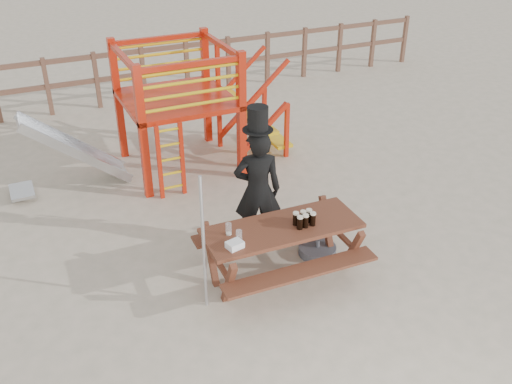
{
  "coord_description": "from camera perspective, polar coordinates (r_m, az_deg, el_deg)",
  "views": [
    {
      "loc": [
        -2.35,
        -4.94,
        4.43
      ],
      "look_at": [
        0.32,
        0.8,
        0.87
      ],
      "focal_mm": 40.0,
      "sensor_mm": 36.0,
      "label": 1
    }
  ],
  "objects": [
    {
      "name": "ground",
      "position": [
        7.04,
        0.42,
        -9.63
      ],
      "size": [
        60.0,
        60.0,
        0.0
      ],
      "primitive_type": "plane",
      "color": "#C3AF98",
      "rests_on": "ground"
    },
    {
      "name": "back_fence",
      "position": [
        12.72,
        -13.48,
        11.69
      ],
      "size": [
        15.09,
        0.09,
        1.2
      ],
      "color": "brown",
      "rests_on": "ground"
    },
    {
      "name": "playground_fort",
      "position": [
        9.49,
        -8.25,
        8.33
      ],
      "size": [
        4.71,
        1.84,
        2.1
      ],
      "color": "#B8200C",
      "rests_on": "ground"
    },
    {
      "name": "picnic_table",
      "position": [
        6.97,
        2.59,
        -5.32
      ],
      "size": [
        1.95,
        1.37,
        0.74
      ],
      "rotation": [
        0.0,
        0.0,
        -0.03
      ],
      "color": "brown",
      "rests_on": "ground"
    },
    {
      "name": "man_with_hat",
      "position": [
        7.32,
        0.16,
        0.47
      ],
      "size": [
        0.71,
        0.58,
        1.99
      ],
      "rotation": [
        0.0,
        0.0,
        2.83
      ],
      "color": "black",
      "rests_on": "ground"
    },
    {
      "name": "metal_pole",
      "position": [
        6.32,
        -5.26,
        -5.27
      ],
      "size": [
        0.04,
        0.04,
        1.71
      ],
      "primitive_type": "cylinder",
      "color": "#B2B2B7",
      "rests_on": "ground"
    },
    {
      "name": "parasol_base",
      "position": [
        7.63,
        6.14,
        -5.78
      ],
      "size": [
        0.5,
        0.5,
        0.21
      ],
      "color": "#3E3E44",
      "rests_on": "ground"
    },
    {
      "name": "paper_bag",
      "position": [
        6.43,
        -2.14,
        -5.29
      ],
      "size": [
        0.21,
        0.18,
        0.08
      ],
      "primitive_type": "cube",
      "rotation": [
        0.0,
        0.0,
        0.23
      ],
      "color": "white",
      "rests_on": "picnic_table"
    },
    {
      "name": "stout_pints",
      "position": [
        6.82,
        4.86,
        -2.7
      ],
      "size": [
        0.25,
        0.17,
        0.17
      ],
      "color": "black",
      "rests_on": "picnic_table"
    },
    {
      "name": "empty_glasses",
      "position": [
        6.57,
        -2.24,
        -4.11
      ],
      "size": [
        0.12,
        0.26,
        0.15
      ],
      "color": "silver",
      "rests_on": "picnic_table"
    }
  ]
}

